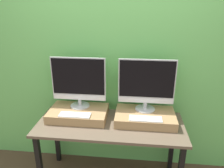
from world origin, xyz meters
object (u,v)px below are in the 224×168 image
at_px(keyboard_left, 75,115).
at_px(monitor_right, 146,84).
at_px(keyboard_right, 146,119).
at_px(monitor_left, 79,81).

relative_size(keyboard_left, monitor_right, 0.55).
relative_size(monitor_right, keyboard_right, 1.81).
xyz_separation_m(monitor_left, monitor_right, (0.74, 0.00, 0.00)).
height_order(monitor_right, keyboard_right, monitor_right).
bearing_deg(monitor_right, monitor_left, 180.00).
bearing_deg(monitor_left, keyboard_left, -90.00).
relative_size(keyboard_left, keyboard_right, 1.00).
relative_size(monitor_left, keyboard_left, 1.81).
relative_size(monitor_left, keyboard_right, 1.81).
height_order(monitor_left, monitor_right, same).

